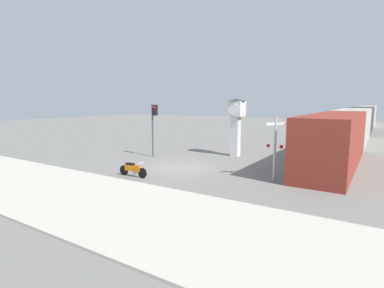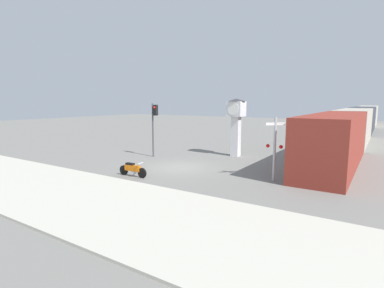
% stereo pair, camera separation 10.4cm
% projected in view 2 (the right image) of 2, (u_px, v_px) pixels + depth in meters
% --- Properties ---
extents(ground_plane, '(120.00, 120.00, 0.00)m').
position_uv_depth(ground_plane, '(180.00, 168.00, 19.14)').
color(ground_plane, slate).
extents(sidewalk_strip, '(36.00, 6.00, 0.10)m').
position_uv_depth(sidewalk_strip, '(84.00, 197.00, 13.04)').
color(sidewalk_strip, '#BCB7A8').
rests_on(sidewalk_strip, ground_plane).
extents(motorcycle, '(1.92, 0.41, 0.84)m').
position_uv_depth(motorcycle, '(133.00, 169.00, 16.82)').
color(motorcycle, black).
rests_on(motorcycle, ground_plane).
extents(clock_tower, '(1.37, 1.37, 4.41)m').
position_uv_depth(clock_tower, '(236.00, 118.00, 22.78)').
color(clock_tower, white).
rests_on(clock_tower, ground_plane).
extents(freight_train, '(2.80, 53.26, 3.40)m').
position_uv_depth(freight_train, '(359.00, 122.00, 36.17)').
color(freight_train, maroon).
rests_on(freight_train, ground_plane).
extents(traffic_light, '(0.50, 0.35, 4.05)m').
position_uv_depth(traffic_light, '(154.00, 120.00, 22.48)').
color(traffic_light, '#47474C').
rests_on(traffic_light, ground_plane).
extents(railroad_crossing_signal, '(0.90, 0.82, 3.39)m').
position_uv_depth(railroad_crossing_signal, '(275.00, 146.00, 15.71)').
color(railroad_crossing_signal, '#B7B7BC').
rests_on(railroad_crossing_signal, ground_plane).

